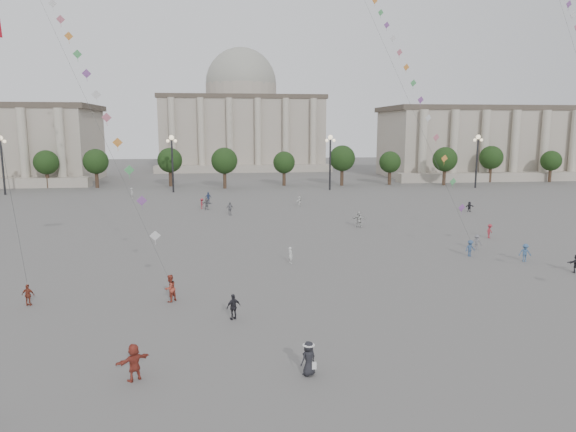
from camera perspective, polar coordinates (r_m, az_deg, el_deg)
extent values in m
plane|color=#575552|center=(30.82, 3.32, -13.07)|extent=(360.00, 360.00, 0.00)
cube|color=#A79C8C|center=(146.82, 26.37, 7.20)|extent=(80.00, 22.00, 16.00)
cube|color=#4D4338|center=(146.84, 26.63, 10.55)|extent=(81.60, 22.44, 1.20)
cube|color=#A79C8C|center=(136.50, 29.12, 3.91)|extent=(84.00, 4.00, 2.00)
cube|color=#A79C8C|center=(158.04, -5.14, 9.00)|extent=(46.00, 30.00, 20.00)
cube|color=#4D4338|center=(158.27, -5.20, 12.84)|extent=(46.92, 30.60, 1.20)
cube|color=#A79C8C|center=(141.46, -4.86, 5.27)|extent=(48.30, 4.00, 2.00)
cylinder|color=#A79C8C|center=(158.38, -5.21, 13.52)|extent=(21.00, 21.00, 5.00)
sphere|color=#98978A|center=(158.57, -5.22, 14.42)|extent=(21.00, 21.00, 21.00)
cylinder|color=#36251B|center=(112.63, -26.06, 3.56)|extent=(0.70, 0.70, 3.52)
sphere|color=black|center=(112.36, -26.20, 5.43)|extent=(5.12, 5.12, 5.12)
cylinder|color=#36251B|center=(109.29, -20.10, 3.80)|extent=(0.70, 0.70, 3.52)
sphere|color=black|center=(109.01, -20.21, 5.72)|extent=(5.12, 5.12, 5.12)
cylinder|color=#36251B|center=(107.20, -13.83, 4.01)|extent=(0.70, 0.70, 3.52)
sphere|color=black|center=(106.92, -13.91, 5.97)|extent=(5.12, 5.12, 5.12)
cylinder|color=#36251B|center=(106.44, -7.39, 4.17)|extent=(0.70, 0.70, 3.52)
sphere|color=black|center=(106.15, -7.43, 6.15)|extent=(5.12, 5.12, 5.12)
cylinder|color=#36251B|center=(107.02, -0.93, 4.28)|extent=(0.70, 0.70, 3.52)
sphere|color=black|center=(106.73, -0.94, 6.25)|extent=(5.12, 5.12, 5.12)
cylinder|color=#36251B|center=(108.92, 5.38, 4.33)|extent=(0.70, 0.70, 3.52)
sphere|color=black|center=(108.64, 5.41, 6.27)|extent=(5.12, 5.12, 5.12)
cylinder|color=#36251B|center=(112.09, 11.40, 4.34)|extent=(0.70, 0.70, 3.52)
sphere|color=black|center=(111.81, 11.46, 6.21)|extent=(5.12, 5.12, 5.12)
cylinder|color=#36251B|center=(116.41, 17.03, 4.30)|extent=(0.70, 0.70, 3.52)
sphere|color=black|center=(116.15, 17.12, 6.10)|extent=(5.12, 5.12, 5.12)
cylinder|color=#36251B|center=(121.77, 22.21, 4.22)|extent=(0.70, 0.70, 3.52)
sphere|color=black|center=(121.52, 22.33, 5.95)|extent=(5.12, 5.12, 5.12)
cylinder|color=#36251B|center=(128.03, 26.93, 4.13)|extent=(0.70, 0.70, 3.52)
sphere|color=black|center=(127.79, 27.05, 5.77)|extent=(5.12, 5.12, 5.12)
cylinder|color=#262628|center=(105.97, -29.12, 4.76)|extent=(0.36, 0.36, 10.00)
sphere|color=#FFE5B2|center=(105.75, -29.36, 7.56)|extent=(0.90, 0.90, 0.90)
sphere|color=#FFE5B2|center=(105.50, -28.98, 7.26)|extent=(0.60, 0.60, 0.60)
cylinder|color=#262628|center=(98.68, -12.71, 5.47)|extent=(0.36, 0.36, 10.00)
sphere|color=#FFE5B2|center=(98.45, -12.82, 8.49)|extent=(0.90, 0.90, 0.90)
sphere|color=#FFE5B2|center=(98.54, -13.22, 8.12)|extent=(0.60, 0.60, 0.60)
sphere|color=#FFE5B2|center=(98.40, -12.40, 8.15)|extent=(0.60, 0.60, 0.60)
cylinder|color=#262628|center=(100.24, 4.70, 5.74)|extent=(0.36, 0.36, 10.00)
sphere|color=#FFE5B2|center=(100.01, 4.74, 8.71)|extent=(0.90, 0.90, 0.90)
sphere|color=#FFE5B2|center=(99.89, 4.34, 8.37)|extent=(0.60, 0.60, 0.60)
sphere|color=#FFE5B2|center=(100.17, 5.13, 8.36)|extent=(0.60, 0.60, 0.60)
cylinder|color=#262628|center=(110.26, 20.23, 5.53)|extent=(0.36, 0.36, 10.00)
sphere|color=#FFE5B2|center=(110.05, 20.39, 8.23)|extent=(0.90, 0.90, 0.90)
sphere|color=#FFE5B2|center=(109.75, 20.04, 7.93)|extent=(0.60, 0.60, 0.60)
sphere|color=#FFE5B2|center=(110.39, 20.70, 7.90)|extent=(0.60, 0.60, 0.60)
imported|color=#354878|center=(82.72, -8.87, 1.99)|extent=(1.20, 0.84, 1.90)
imported|color=white|center=(79.54, 1.27, 1.66)|extent=(1.27, 1.37, 1.53)
imported|color=slate|center=(54.34, 20.22, -2.75)|extent=(1.13, 0.93, 1.52)
imported|color=#BCBCB7|center=(63.21, 7.89, -0.35)|extent=(1.86, 1.28, 1.93)
imported|color=#9B2A35|center=(60.56, 21.50, -1.57)|extent=(1.15, 1.07, 1.56)
imported|color=black|center=(78.50, 19.51, 0.98)|extent=(1.44, 0.63, 1.50)
imported|color=beige|center=(92.39, -16.95, 2.45)|extent=(0.50, 0.70, 1.81)
imported|color=slate|center=(77.11, -9.01, 1.35)|extent=(1.65, 1.01, 1.70)
imported|color=silver|center=(45.94, 0.27, -4.36)|extent=(0.55, 0.64, 1.49)
imported|color=#395A81|center=(51.21, 24.85, -3.72)|extent=(1.19, 0.87, 1.64)
imported|color=slate|center=(71.61, -6.48, 0.82)|extent=(1.16, 0.77, 1.83)
imported|color=#9F2B37|center=(77.91, -9.54, 1.37)|extent=(0.84, 1.14, 1.58)
imported|color=brown|center=(39.44, -26.91, -7.83)|extent=(0.93, 0.51, 1.50)
imported|color=#993829|center=(26.50, -16.74, -15.28)|extent=(1.70, 1.41, 1.83)
imported|color=black|center=(32.98, -6.07, -10.00)|extent=(1.05, 0.80, 1.66)
imported|color=#9D3B2A|center=(36.89, -12.97, -7.83)|extent=(1.15, 1.19, 1.92)
imported|color=#355179|center=(51.32, 19.59, -3.39)|extent=(1.12, 0.79, 1.56)
imported|color=black|center=(25.95, 2.31, -15.54)|extent=(1.00, 0.91, 1.72)
cone|color=white|center=(25.64, 2.32, -14.01)|extent=(0.52, 0.52, 0.14)
cylinder|color=white|center=(25.66, 2.32, -14.13)|extent=(0.60, 0.60, 0.02)
cube|color=white|center=(25.99, 2.93, -16.27)|extent=(0.22, 0.10, 0.35)
cylinder|color=#3F3F3F|center=(36.96, -28.91, 5.02)|extent=(0.02, 0.02, 16.31)
cylinder|color=#3F3F3F|center=(59.88, -25.49, 20.13)|extent=(0.02, 0.02, 66.87)
cube|color=silver|center=(37.79, -14.55, -2.13)|extent=(0.76, 0.25, 0.76)
cube|color=#874C99|center=(39.21, -15.94, 1.65)|extent=(0.76, 0.25, 0.76)
cube|color=#4CA45D|center=(40.81, -17.23, 4.91)|extent=(0.76, 0.25, 0.76)
cube|color=orange|center=(42.57, -18.41, 7.76)|extent=(0.76, 0.25, 0.76)
cube|color=#C4687B|center=(44.43, -19.51, 10.28)|extent=(0.76, 0.25, 0.76)
cube|color=silver|center=(46.38, -20.53, 12.52)|extent=(0.76, 0.25, 0.76)
cube|color=#874C99|center=(48.41, -21.48, 14.52)|extent=(0.76, 0.25, 0.76)
cube|color=#4CA45D|center=(50.50, -22.36, 16.30)|extent=(0.76, 0.25, 0.76)
cube|color=orange|center=(52.63, -23.19, 17.91)|extent=(0.76, 0.25, 0.76)
cube|color=#C4687B|center=(54.81, -23.96, 19.35)|extent=(0.76, 0.25, 0.76)
cube|color=silver|center=(57.03, -24.68, 20.65)|extent=(0.76, 0.25, 0.76)
cylinder|color=#3F3F3F|center=(68.58, 9.57, 20.45)|extent=(0.02, 0.02, 62.13)
cube|color=#874C99|center=(51.88, 18.75, 0.89)|extent=(0.76, 0.25, 0.76)
cube|color=#4CA45D|center=(52.85, 17.86, 3.66)|extent=(0.76, 0.25, 0.76)
cube|color=orange|center=(53.95, 16.99, 6.13)|extent=(0.76, 0.25, 0.76)
cube|color=#C4687B|center=(55.17, 16.14, 8.39)|extent=(0.76, 0.25, 0.76)
cube|color=silver|center=(56.48, 15.32, 10.47)|extent=(0.76, 0.25, 0.76)
cube|color=#874C99|center=(57.87, 14.52, 12.39)|extent=(0.76, 0.25, 0.76)
cube|color=#4CA45D|center=(59.33, 13.75, 14.16)|extent=(0.76, 0.25, 0.76)
cube|color=orange|center=(60.84, 13.01, 15.82)|extent=(0.76, 0.25, 0.76)
cube|color=#C4687B|center=(62.41, 12.29, 17.35)|extent=(0.76, 0.25, 0.76)
cube|color=silver|center=(64.03, 11.59, 18.78)|extent=(0.76, 0.25, 0.76)
cube|color=#874C99|center=(65.69, 10.92, 20.12)|extent=(0.76, 0.25, 0.76)
cube|color=#4CA45D|center=(67.38, 10.26, 21.36)|extent=(0.76, 0.25, 0.76)
cube|color=orange|center=(69.10, 9.63, 22.53)|extent=(0.76, 0.25, 0.76)
cylinder|color=#3F3F3F|center=(63.54, 28.93, 17.03)|extent=(0.02, 0.02, 66.04)
cube|color=silver|center=(63.89, 29.09, 18.94)|extent=(0.76, 0.25, 0.76)
cube|color=#874C99|center=(66.30, 28.75, 19.95)|extent=(0.76, 0.25, 0.76)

